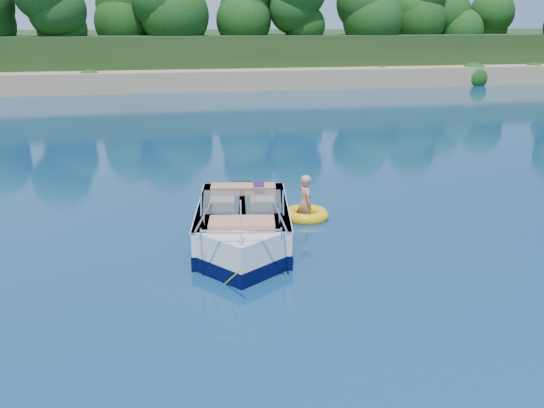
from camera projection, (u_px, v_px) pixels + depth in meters
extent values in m
plane|color=#091F43|center=(347.00, 255.00, 13.61)|extent=(160.00, 160.00, 0.00)
cube|color=#927B55|center=(191.00, 81.00, 49.01)|extent=(170.00, 8.00, 2.00)
cube|color=#183314|center=(171.00, 57.00, 74.12)|extent=(170.00, 56.00, 6.00)
cylinder|color=black|center=(186.00, 44.00, 51.95)|extent=(0.44, 0.44, 3.60)
sphere|color=black|center=(184.00, 2.00, 50.97)|extent=(5.94, 5.94, 5.94)
cylinder|color=black|center=(412.00, 49.00, 54.36)|extent=(0.44, 0.44, 2.60)
sphere|color=black|center=(413.00, 20.00, 53.65)|extent=(4.29, 4.29, 4.29)
cube|color=silver|center=(243.00, 227.00, 14.53)|extent=(2.78, 4.28, 1.10)
cube|color=silver|center=(242.00, 255.00, 12.74)|extent=(2.06, 2.06, 1.10)
cube|color=black|center=(243.00, 233.00, 14.58)|extent=(2.82, 4.32, 0.31)
cube|color=black|center=(242.00, 262.00, 12.78)|extent=(2.10, 2.10, 0.31)
cube|color=#AD7B5B|center=(243.00, 210.00, 14.75)|extent=(2.16, 3.03, 0.10)
cube|color=silver|center=(243.00, 206.00, 14.38)|extent=(2.83, 4.29, 0.06)
cube|color=black|center=(244.00, 199.00, 16.60)|extent=(0.63, 0.47, 0.94)
cube|color=#8C9EA5|center=(221.00, 203.00, 13.58)|extent=(0.86, 0.52, 0.51)
cube|color=#8C9EA5|center=(263.00, 202.00, 13.61)|extent=(0.83, 0.31, 0.51)
cube|color=tan|center=(222.00, 208.00, 14.11)|extent=(0.67, 0.67, 0.42)
cube|color=tan|center=(263.00, 208.00, 14.14)|extent=(0.67, 0.67, 0.42)
cube|color=tan|center=(243.00, 193.00, 15.38)|extent=(1.71, 0.87, 0.40)
cube|color=tan|center=(242.00, 228.00, 12.78)|extent=(1.50, 1.03, 0.36)
cylinder|color=silver|center=(241.00, 222.00, 11.69)|extent=(0.03, 0.03, 0.89)
cube|color=red|center=(259.00, 184.00, 13.49)|extent=(0.23, 0.06, 0.15)
cube|color=silver|center=(241.00, 243.00, 11.76)|extent=(0.11, 0.08, 0.05)
cylinder|color=#EBFF1B|center=(233.00, 277.00, 11.55)|extent=(0.21, 1.12, 0.80)
torus|color=yellow|center=(306.00, 215.00, 16.19)|extent=(1.43, 1.43, 0.33)
torus|color=red|center=(306.00, 214.00, 16.18)|extent=(1.18, 1.18, 0.11)
imported|color=tan|center=(304.00, 217.00, 16.29)|extent=(0.51, 0.88, 1.63)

